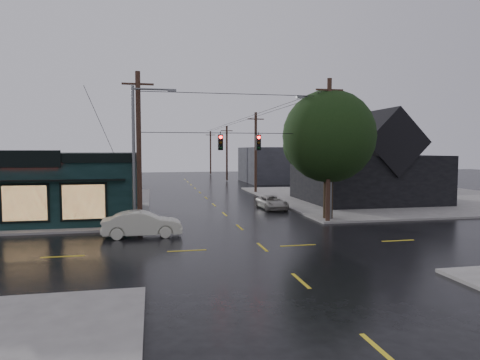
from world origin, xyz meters
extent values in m
plane|color=black|center=(0.00, 0.00, 0.00)|extent=(160.00, 160.00, 0.00)
cube|color=slate|center=(20.00, 20.00, 0.07)|extent=(28.00, 28.00, 0.15)
cube|color=black|center=(-15.00, 13.00, 2.25)|extent=(16.00, 12.00, 4.20)
cube|color=black|center=(-15.00, 13.00, 4.65)|extent=(16.30, 12.30, 0.60)
cube|color=black|center=(15.00, 17.00, 2.40)|extent=(12.00, 11.00, 4.50)
cylinder|color=black|center=(7.00, 7.62, 2.40)|extent=(0.70, 0.70, 4.50)
sphere|color=black|center=(7.00, 7.62, 6.18)|extent=(6.78, 6.78, 6.78)
cylinder|color=black|center=(0.00, 6.50, 6.30)|extent=(13.00, 0.04, 0.04)
cube|color=#3B302B|center=(-14.00, 40.00, 2.20)|extent=(12.00, 10.00, 4.40)
cube|color=#2B2C31|center=(16.00, 45.00, 2.80)|extent=(14.00, 12.00, 5.60)
imported|color=beige|center=(-6.31, 4.12, 0.77)|extent=(4.68, 1.66, 1.54)
imported|color=#A4A097|center=(4.56, 14.07, 0.59)|extent=(2.20, 4.36, 1.18)
camera|label=1|loc=(-5.71, -21.73, 5.15)|focal=32.00mm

